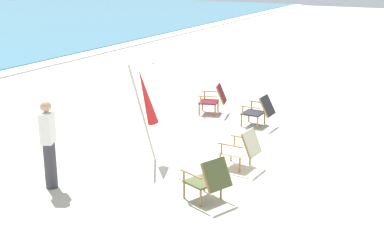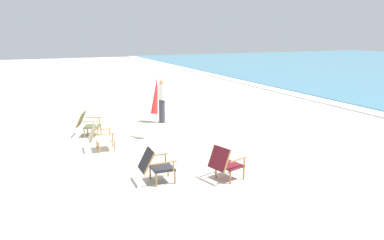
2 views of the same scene
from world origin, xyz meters
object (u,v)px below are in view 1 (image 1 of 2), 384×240
person_near_chairs (49,144)px  umbrella_furled_red (146,98)px  beach_chair_mid_center (260,110)px  beach_chair_front_left (209,179)px  beach_chair_back_right (243,148)px  beach_chair_back_left (215,98)px

person_near_chairs → umbrella_furled_red: bearing=-23.8°
beach_chair_mid_center → umbrella_furled_red: size_ratio=0.38×
beach_chair_front_left → umbrella_furled_red: umbrella_furled_red is taller
beach_chair_mid_center → beach_chair_front_left: bearing=-169.9°
beach_chair_mid_center → beach_chair_front_left: size_ratio=0.89×
beach_chair_mid_center → umbrella_furled_red: umbrella_furled_red is taller
beach_chair_back_right → beach_chair_front_left: size_ratio=0.91×
beach_chair_back_right → beach_chair_front_left: 1.71m
beach_chair_back_left → beach_chair_front_left: bearing=-155.5°
beach_chair_back_right → beach_chair_mid_center: size_ratio=1.02×
beach_chair_back_left → person_near_chairs: bearing=175.0°
umbrella_furled_red → person_near_chairs: 2.16m
beach_chair_front_left → person_near_chairs: person_near_chairs is taller
beach_chair_front_left → beach_chair_back_left: beach_chair_back_left is taller
beach_chair_back_right → beach_chair_front_left: beach_chair_back_right is taller
beach_chair_mid_center → beach_chair_back_left: (0.51, 1.48, 0.00)m
beach_chair_mid_center → beach_chair_back_left: 1.57m
person_near_chairs → beach_chair_front_left: bearing=-74.3°
beach_chair_back_right → person_near_chairs: 3.70m
beach_chair_back_right → beach_chair_back_left: size_ratio=0.97×
beach_chair_back_left → umbrella_furled_red: (-3.89, -0.33, 0.93)m
beach_chair_mid_center → person_near_chairs: bearing=159.4°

